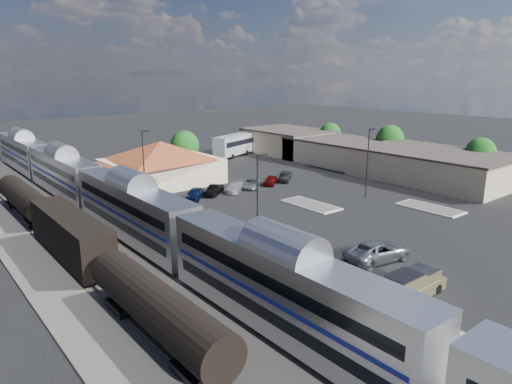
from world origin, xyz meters
TOP-DOWN VIEW (x-y plane):
  - ground at (0.00, 0.00)m, footprint 280.00×280.00m
  - railbed at (-21.00, 8.00)m, footprint 16.00×100.00m
  - platform at (-12.00, 6.00)m, footprint 5.50×92.00m
  - passenger_train at (-18.00, 4.01)m, footprint 3.00×104.00m
  - freight_cars at (-24.00, 3.58)m, footprint 2.80×46.00m
  - station_depot at (-4.56, 24.00)m, footprint 18.35×12.24m
  - buildings_east at (28.00, 14.28)m, footprint 14.40×51.40m
  - traffic_island_south at (4.00, 2.00)m, footprint 3.30×7.50m
  - traffic_island_north at (14.00, -8.00)m, footprint 3.30×7.50m
  - lamp_plat_s at (-10.90, -6.00)m, footprint 1.08×0.25m
  - lamp_plat_n at (-10.90, 16.00)m, footprint 1.08×0.25m
  - lamp_lot at (12.10, 0.00)m, footprint 1.08×0.25m
  - tree_east_a at (34.00, -4.00)m, footprint 4.56×4.56m
  - tree_east_b at (34.00, 12.00)m, footprint 4.94×4.94m
  - tree_east_c at (34.00, 26.00)m, footprint 4.41×4.41m
  - tree_depot at (3.00, 30.00)m, footprint 4.71×4.71m
  - pickup_truck at (-7.25, -19.10)m, footprint 5.62×2.17m
  - suv at (-3.76, -13.52)m, footprint 6.55×3.80m
  - coach_bus at (18.37, 36.00)m, footprint 13.07×7.05m
  - person_a at (-11.89, -0.07)m, footprint 0.56×0.76m
  - person_b at (-12.56, 1.06)m, footprint 0.76×0.93m
  - parked_car_a at (-5.56, 13.28)m, footprint 4.42×4.24m
  - parked_car_b at (-2.36, 13.58)m, footprint 4.14×3.57m
  - parked_car_c at (0.84, 13.28)m, footprint 4.61×4.15m
  - parked_car_d at (4.04, 13.58)m, footprint 4.84×4.75m
  - parked_car_e at (7.24, 13.28)m, footprint 3.93×3.50m
  - parked_car_f at (10.44, 13.58)m, footprint 4.09×3.73m

SIDE VIEW (x-z plane):
  - ground at x=0.00m, z-range 0.00..0.00m
  - railbed at x=-21.00m, z-range 0.00..0.12m
  - platform at x=-12.00m, z-range 0.00..0.18m
  - traffic_island_south at x=4.00m, z-range 0.00..0.21m
  - traffic_island_north at x=14.00m, z-range 0.00..0.21m
  - parked_car_c at x=0.84m, z-range 0.00..1.29m
  - parked_car_e at x=7.24m, z-range 0.00..1.29m
  - parked_car_d at x=4.04m, z-range 0.00..1.29m
  - parked_car_b at x=-2.36m, z-range 0.00..1.35m
  - parked_car_f at x=10.44m, z-range 0.00..1.36m
  - parked_car_a at x=-5.56m, z-range 0.00..1.49m
  - suv at x=-3.76m, z-range 0.00..1.71m
  - pickup_truck at x=-7.25m, z-range -0.05..1.88m
  - person_b at x=-12.56m, z-range 0.18..1.97m
  - person_a at x=-11.89m, z-range 0.18..2.07m
  - freight_cars at x=-24.00m, z-range -0.07..3.93m
  - buildings_east at x=28.00m, z-range -0.13..4.67m
  - coach_bus at x=18.37m, z-range 0.31..4.45m
  - passenger_train at x=-18.00m, z-range 0.09..5.64m
  - station_depot at x=-4.56m, z-range 0.03..6.23m
  - tree_east_c at x=34.00m, z-range 0.66..6.87m
  - tree_east_a at x=34.00m, z-range 0.68..7.10m
  - tree_depot at x=3.00m, z-range 0.71..7.34m
  - tree_east_b at x=34.00m, z-range 0.74..7.70m
  - lamp_plat_s at x=-10.90m, z-range 0.84..9.84m
  - lamp_plat_n at x=-10.90m, z-range 0.84..9.84m
  - lamp_lot at x=12.10m, z-range 0.84..9.84m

